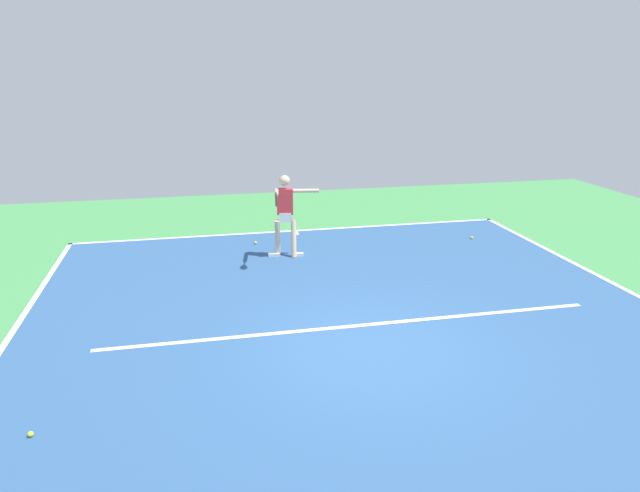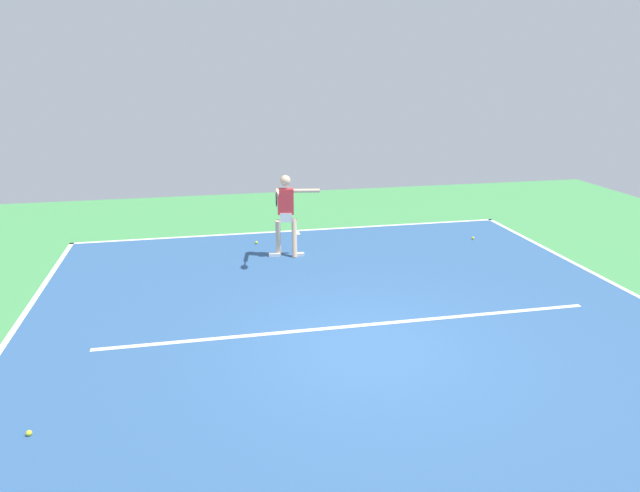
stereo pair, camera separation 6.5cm
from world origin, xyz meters
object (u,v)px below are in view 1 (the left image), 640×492
tennis_ball_near_player (31,434)px  tennis_ball_by_sideline (472,238)px  tennis_player (285,210)px  tennis_ball_by_baseline (255,243)px

tennis_ball_near_player → tennis_ball_by_sideline: (-8.37, -6.12, 0.00)m
tennis_player → tennis_ball_by_sideline: bearing=-166.2°
tennis_player → tennis_ball_by_sideline: 4.68m
tennis_player → tennis_ball_by_baseline: bearing=-53.9°
tennis_ball_by_baseline → tennis_ball_by_sideline: 5.15m
tennis_ball_near_player → tennis_ball_by_sideline: bearing=-143.8°
tennis_player → tennis_ball_by_sideline: size_ratio=27.13×
tennis_ball_by_baseline → tennis_ball_near_player: (3.26, 6.82, 0.00)m
tennis_player → tennis_ball_near_player: (3.81, 5.74, -1.00)m
tennis_ball_by_baseline → tennis_ball_near_player: size_ratio=1.00×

